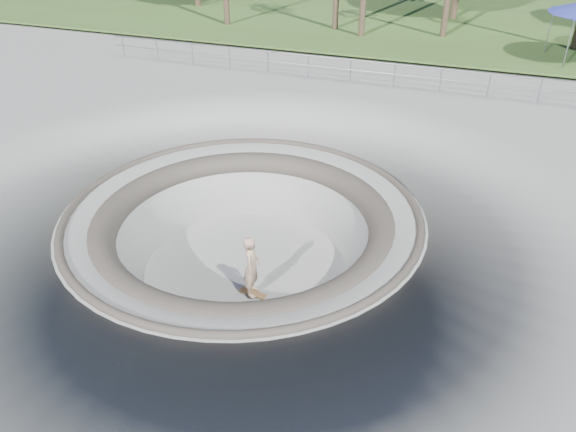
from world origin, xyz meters
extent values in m
plane|color=gray|center=(0.00, 0.00, 0.00)|extent=(180.00, 180.00, 0.00)
torus|color=gray|center=(0.00, 0.00, -2.00)|extent=(14.00, 14.00, 4.00)
cylinder|color=gray|center=(0.00, 0.00, -1.95)|extent=(6.60, 6.60, 0.10)
torus|color=#4C463D|center=(0.00, 0.00, -0.02)|extent=(10.24, 10.24, 0.24)
torus|color=#4C463D|center=(0.00, 0.00, -0.45)|extent=(8.91, 8.91, 0.81)
ellipsoid|color=olive|center=(-22.00, 55.00, -6.44)|extent=(50.40, 36.00, 23.40)
ellipsoid|color=olive|center=(8.00, 60.00, -7.87)|extent=(61.60, 44.00, 28.60)
cylinder|color=gray|center=(0.00, 12.00, 1.17)|extent=(25.00, 0.05, 0.05)
cylinder|color=gray|center=(0.00, 12.00, 0.72)|extent=(25.00, 0.05, 0.05)
cube|color=olive|center=(0.75, -1.20, -1.83)|extent=(0.83, 0.33, 0.02)
cylinder|color=#B9B9BF|center=(0.75, -1.20, -1.86)|extent=(0.06, 0.17, 0.04)
cylinder|color=#B9B9BF|center=(0.75, -1.20, -1.86)|extent=(0.06, 0.17, 0.04)
cylinder|color=white|center=(0.75, -1.20, -1.87)|extent=(0.07, 0.04, 0.06)
cylinder|color=white|center=(0.75, -1.20, -1.87)|extent=(0.07, 0.04, 0.06)
cylinder|color=white|center=(0.75, -1.20, -1.87)|extent=(0.07, 0.04, 0.06)
cylinder|color=white|center=(0.75, -1.20, -1.87)|extent=(0.07, 0.04, 0.06)
imported|color=tan|center=(0.75, -1.20, -0.89)|extent=(0.56, 0.74, 1.85)
cylinder|color=gray|center=(8.75, 17.41, 1.36)|extent=(0.06, 0.06, 2.17)
cylinder|color=gray|center=(8.75, 20.17, 1.36)|extent=(0.06, 0.06, 2.17)
camera|label=1|loc=(5.90, -12.47, 8.29)|focal=35.00mm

